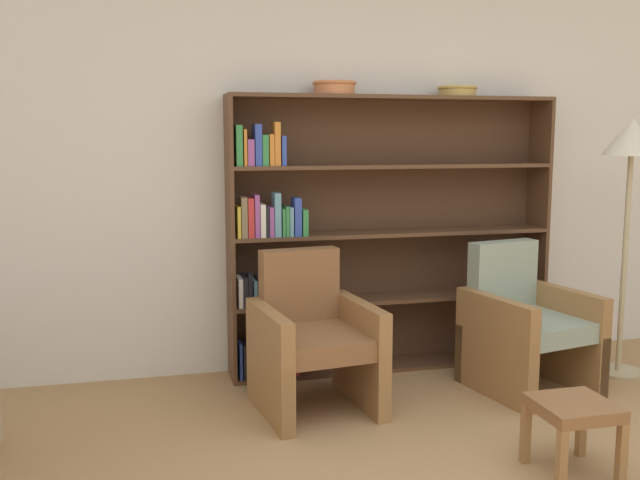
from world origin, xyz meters
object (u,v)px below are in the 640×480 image
(bowl_cream, at_px, (334,87))
(armchair_cushioned, at_px, (525,325))
(bowl_sage, at_px, (457,91))
(bookshelf, at_px, (363,239))
(armchair_leather, at_px, (312,340))
(footstool, at_px, (573,415))
(floor_lamp, at_px, (631,155))

(bowl_cream, distance_m, armchair_cushioned, 1.94)
(bowl_cream, distance_m, bowl_sage, 0.86)
(bookshelf, relative_size, bowl_sage, 8.19)
(bowl_cream, bearing_deg, bookshelf, 6.07)
(bookshelf, distance_m, bowl_sage, 1.18)
(armchair_cushioned, bearing_deg, bookshelf, -47.25)
(armchair_leather, xyz_separation_m, footstool, (0.99, -1.12, -0.11))
(bowl_cream, distance_m, armchair_leather, 1.63)
(armchair_leather, distance_m, floor_lamp, 2.39)
(bookshelf, bearing_deg, bowl_cream, -173.93)
(bookshelf, height_order, floor_lamp, bookshelf)
(bowl_sage, bearing_deg, floor_lamp, -26.97)
(armchair_leather, relative_size, floor_lamp, 0.53)
(bookshelf, xyz_separation_m, armchair_cushioned, (0.88, -0.62, -0.49))
(armchair_leather, distance_m, footstool, 1.50)
(bowl_sage, distance_m, floor_lamp, 1.19)
(bowl_cream, relative_size, armchair_cushioned, 0.32)
(armchair_leather, relative_size, armchair_cushioned, 1.00)
(armchair_leather, bearing_deg, footstool, 124.41)
(armchair_leather, height_order, floor_lamp, floor_lamp)
(armchair_leather, bearing_deg, armchair_cushioned, 172.84)
(bowl_sage, distance_m, armchair_leather, 1.97)
(bowl_cream, bearing_deg, bowl_sage, 0.00)
(bowl_cream, bearing_deg, footstool, -67.79)
(bookshelf, height_order, armchair_leather, bookshelf)
(bookshelf, bearing_deg, bowl_sage, -1.96)
(bowl_sage, bearing_deg, bookshelf, 178.04)
(floor_lamp, bearing_deg, armchair_leather, -177.58)
(bowl_cream, relative_size, floor_lamp, 0.17)
(armchair_leather, distance_m, armchair_cushioned, 1.37)
(footstool, bearing_deg, bowl_cream, 112.21)
(floor_lamp, xyz_separation_m, footstool, (-1.15, -1.21, -1.17))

